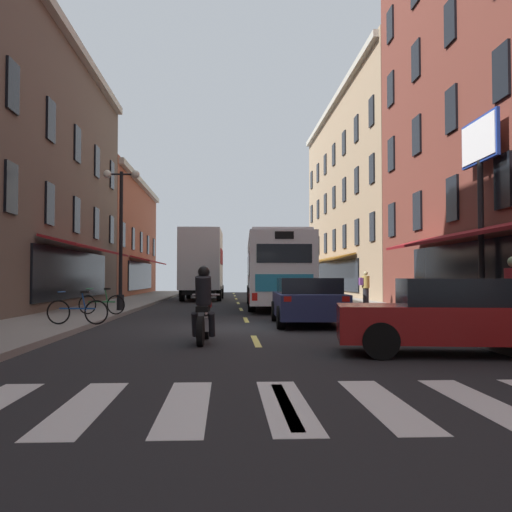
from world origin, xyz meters
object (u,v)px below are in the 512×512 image
(motorcycle_rider, at_px, (204,310))
(pedestrian_near, at_px, (365,287))
(sedan_far, at_px, (208,286))
(bicycle_near, at_px, (78,311))
(billboard_sign, at_px, (480,169))
(bicycle_mid, at_px, (102,304))
(transit_bus, at_px, (276,270))
(sedan_mid, at_px, (459,316))
(sedan_near, at_px, (308,301))
(box_truck, at_px, (202,265))
(street_lamp_twin, at_px, (121,232))

(motorcycle_rider, xyz_separation_m, pedestrian_near, (7.16, 15.13, 0.26))
(sedan_far, height_order, bicycle_near, sedan_far)
(billboard_sign, distance_m, bicycle_mid, 13.11)
(sedan_far, distance_m, bicycle_mid, 26.55)
(pedestrian_near, bearing_deg, transit_bus, -86.66)
(sedan_mid, bearing_deg, sedan_near, 104.93)
(sedan_far, relative_size, bicycle_near, 2.71)
(pedestrian_near, bearing_deg, sedan_near, -25.17)
(sedan_mid, bearing_deg, transit_bus, 96.58)
(billboard_sign, height_order, box_truck, billboard_sign)
(sedan_near, distance_m, pedestrian_near, 11.31)
(transit_bus, xyz_separation_m, sedan_far, (-3.79, 19.54, -1.04))
(billboard_sign, xyz_separation_m, bicycle_near, (-11.73, -1.22, -4.20))
(bicycle_near, bearing_deg, motorcycle_rider, -43.67)
(sedan_near, bearing_deg, sedan_mid, -75.07)
(sedan_far, xyz_separation_m, street_lamp_twin, (-2.64, -23.83, 2.46))
(sedan_mid, xyz_separation_m, sedan_far, (-5.73, 36.37, 0.00))
(sedan_near, bearing_deg, street_lamp_twin, 138.97)
(transit_bus, distance_m, pedestrian_near, 4.46)
(pedestrian_near, bearing_deg, sedan_mid, -11.06)
(transit_bus, bearing_deg, sedan_far, 100.98)
(billboard_sign, bearing_deg, sedan_mid, -116.96)
(box_truck, bearing_deg, pedestrian_near, -46.94)
(sedan_mid, xyz_separation_m, motorcycle_rider, (-4.74, 2.19, 0.00))
(sedan_far, bearing_deg, box_truck, -90.02)
(sedan_near, relative_size, pedestrian_near, 2.82)
(motorcycle_rider, distance_m, pedestrian_near, 16.74)
(bicycle_near, xyz_separation_m, bicycle_mid, (-0.28, 4.40, 0.00))
(sedan_far, bearing_deg, billboard_sign, -72.74)
(billboard_sign, height_order, sedan_mid, billboard_sign)
(box_truck, height_order, pedestrian_near, box_truck)
(billboard_sign, distance_m, motorcycle_rider, 10.21)
(box_truck, bearing_deg, street_lamp_twin, -101.02)
(motorcycle_rider, xyz_separation_m, street_lamp_twin, (-3.63, 10.35, 2.46))
(bicycle_near, bearing_deg, sedan_mid, -33.93)
(sedan_near, xyz_separation_m, sedan_far, (-3.91, 29.52, -0.01))
(box_truck, relative_size, sedan_far, 1.68)
(transit_bus, xyz_separation_m, motorcycle_rider, (-2.80, -14.64, -1.04))
(box_truck, xyz_separation_m, sedan_far, (0.00, 10.31, -1.48))
(bicycle_near, bearing_deg, bicycle_mid, 93.61)
(billboard_sign, distance_m, pedestrian_near, 11.22)
(billboard_sign, distance_m, transit_bus, 11.78)
(box_truck, height_order, bicycle_near, box_truck)
(pedestrian_near, bearing_deg, street_lamp_twin, -69.21)
(sedan_mid, height_order, bicycle_near, sedan_mid)
(box_truck, height_order, sedan_mid, box_truck)
(box_truck, xyz_separation_m, sedan_mid, (5.74, -26.05, -1.48))
(transit_bus, bearing_deg, sedan_near, -89.33)
(pedestrian_near, bearing_deg, box_truck, -140.05)
(transit_bus, relative_size, pedestrian_near, 7.45)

